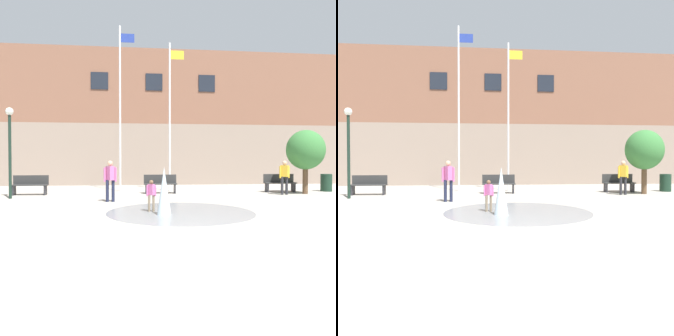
% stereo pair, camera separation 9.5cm
% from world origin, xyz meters
% --- Properties ---
extents(ground_plane, '(100.00, 100.00, 0.00)m').
position_xyz_m(ground_plane, '(0.00, 0.00, 0.00)').
color(ground_plane, '#9E998E').
extents(library_building, '(36.00, 6.05, 8.93)m').
position_xyz_m(library_building, '(0.00, 17.95, 4.47)').
color(library_building, gray).
rests_on(library_building, ground).
extents(splash_fountain, '(4.54, 4.54, 1.40)m').
position_xyz_m(splash_fountain, '(-0.21, 3.19, 0.43)').
color(splash_fountain, gray).
rests_on(splash_fountain, ground).
extents(park_bench_left_of_flagpoles, '(1.60, 0.44, 0.91)m').
position_xyz_m(park_bench_left_of_flagpoles, '(-6.11, 9.24, 0.48)').
color(park_bench_left_of_flagpoles, '#28282D').
rests_on(park_bench_left_of_flagpoles, ground).
extents(park_bench_under_right_flagpole, '(1.60, 0.44, 0.91)m').
position_xyz_m(park_bench_under_right_flagpole, '(-0.04, 9.38, 0.48)').
color(park_bench_under_right_flagpole, '#28282D').
rests_on(park_bench_under_right_flagpole, ground).
extents(park_bench_near_trashcan, '(1.60, 0.44, 0.91)m').
position_xyz_m(park_bench_near_trashcan, '(6.08, 9.48, 0.48)').
color(park_bench_near_trashcan, '#28282D').
rests_on(park_bench_near_trashcan, ground).
extents(child_with_pink_shirt, '(0.31, 0.24, 0.99)m').
position_xyz_m(child_with_pink_shirt, '(-0.77, 3.66, 0.58)').
color(child_with_pink_shirt, '#89755B').
rests_on(child_with_pink_shirt, ground).
extents(teen_by_trashcan, '(0.50, 0.39, 1.59)m').
position_xyz_m(teen_by_trashcan, '(-2.22, 6.29, 0.93)').
color(teen_by_trashcan, '#1E233D').
rests_on(teen_by_trashcan, ground).
extents(adult_watching, '(0.50, 0.38, 1.59)m').
position_xyz_m(adult_watching, '(5.69, 8.13, 0.93)').
color(adult_watching, '#28282D').
rests_on(adult_watching, ground).
extents(flagpole_left, '(0.80, 0.10, 8.58)m').
position_xyz_m(flagpole_left, '(-2.00, 10.74, 4.54)').
color(flagpole_left, silver).
rests_on(flagpole_left, ground).
extents(flagpole_right, '(0.80, 0.10, 7.80)m').
position_xyz_m(flagpole_right, '(0.60, 10.74, 4.14)').
color(flagpole_right, silver).
rests_on(flagpole_right, ground).
extents(lamp_post_left_lane, '(0.32, 0.32, 3.81)m').
position_xyz_m(lamp_post_left_lane, '(-6.47, 7.79, 2.49)').
color(lamp_post_left_lane, '#192D23').
rests_on(lamp_post_left_lane, ground).
extents(trash_can, '(0.56, 0.56, 0.90)m').
position_xyz_m(trash_can, '(8.65, 9.57, 0.45)').
color(trash_can, '#193323').
rests_on(trash_can, ground).
extents(street_tree_near_building, '(1.78, 1.78, 3.07)m').
position_xyz_m(street_tree_near_building, '(6.88, 8.43, 2.10)').
color(street_tree_near_building, brown).
rests_on(street_tree_near_building, ground).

